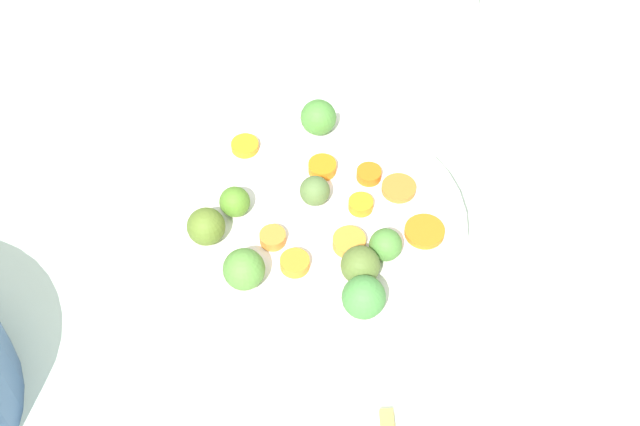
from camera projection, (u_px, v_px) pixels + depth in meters
tabletop at (373, 269)px, 0.97m from camera, size 2.40×2.40×0.02m
serving_bowl_carrots at (320, 247)px, 0.91m from camera, size 0.29×0.29×0.10m
carrot_slice_0 at (245, 146)px, 0.93m from camera, size 0.04×0.04×0.01m
carrot_slice_1 at (323, 166)px, 0.91m from camera, size 0.03×0.03×0.01m
carrot_slice_2 at (349, 242)px, 0.85m from camera, size 0.04×0.04×0.01m
carrot_slice_3 at (424, 231)px, 0.86m from camera, size 0.05×0.05×0.01m
carrot_slice_4 at (295, 263)px, 0.84m from camera, size 0.04×0.04×0.01m
carrot_slice_5 at (369, 174)px, 0.90m from camera, size 0.03×0.03×0.01m
carrot_slice_6 at (361, 205)px, 0.88m from camera, size 0.03×0.03×0.01m
carrot_slice_7 at (396, 187)px, 0.90m from camera, size 0.05×0.05×0.01m
carrot_slice_8 at (273, 238)px, 0.85m from camera, size 0.04×0.04×0.01m
brussels_sprout_0 at (244, 269)px, 0.82m from camera, size 0.04×0.04×0.04m
brussels_sprout_1 at (318, 117)px, 0.93m from camera, size 0.04×0.04×0.04m
brussels_sprout_2 at (315, 191)px, 0.88m from camera, size 0.03×0.03×0.03m
brussels_sprout_3 at (364, 297)px, 0.80m from camera, size 0.04×0.04×0.04m
brussels_sprout_4 at (386, 245)px, 0.84m from camera, size 0.03×0.03×0.03m
brussels_sprout_5 at (235, 202)px, 0.87m from camera, size 0.03×0.03×0.03m
brussels_sprout_6 at (206, 226)px, 0.85m from camera, size 0.04×0.04×0.04m
brussels_sprout_7 at (360, 265)px, 0.82m from camera, size 0.04×0.04×0.04m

